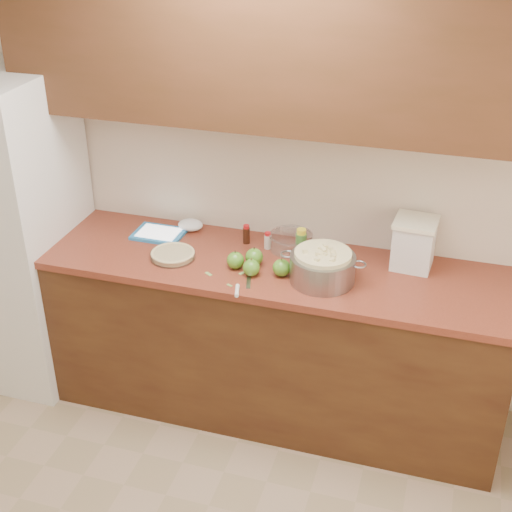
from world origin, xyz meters
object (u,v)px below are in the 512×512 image
(pie, at_px, (173,255))
(tablet, at_px, (159,234))
(colander, at_px, (322,267))
(flour_canister, at_px, (414,243))

(pie, relative_size, tablet, 0.87)
(colander, relative_size, tablet, 1.56)
(flour_canister, xyz_separation_m, tablet, (-1.36, -0.06, -0.12))
(flour_canister, relative_size, tablet, 0.95)
(colander, height_order, tablet, colander)
(colander, relative_size, flour_canister, 1.64)
(tablet, bearing_deg, pie, -50.79)
(colander, bearing_deg, tablet, 167.36)
(tablet, bearing_deg, colander, -12.10)
(pie, bearing_deg, colander, 0.08)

